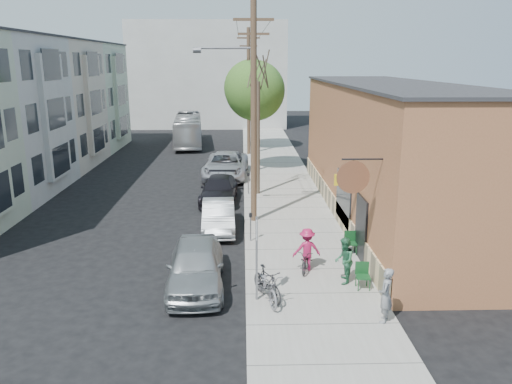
{
  "coord_description": "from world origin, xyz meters",
  "views": [
    {
      "loc": [
        1.93,
        -19.04,
        7.58
      ],
      "look_at": [
        2.56,
        4.1,
        1.5
      ],
      "focal_mm": 35.0,
      "sensor_mm": 36.0,
      "label": 1
    }
  ],
  "objects_px": {
    "parked_bike_a": "(267,283)",
    "car_2": "(219,190)",
    "cyclist": "(307,249)",
    "patio_chair_b": "(363,276)",
    "car_0": "(196,266)",
    "patio_chair_a": "(351,243)",
    "car_1": "(218,216)",
    "car_3": "(226,166)",
    "parked_bike_b": "(267,286)",
    "tree_leafy_far": "(252,88)",
    "tree_leafy_mid": "(255,91)",
    "utility_pole_near": "(252,110)",
    "sign_post": "(257,251)",
    "tree_bare": "(258,139)",
    "bus": "(188,130)",
    "parking_meter_far": "(248,180)",
    "parking_meter_near": "(251,222)",
    "patron_grey": "(386,295)",
    "patron_green": "(344,261)"
  },
  "relations": [
    {
      "from": "tree_leafy_far",
      "to": "car_0",
      "type": "xyz_separation_m",
      "value": [
        -2.5,
        -27.56,
        -4.55
      ]
    },
    {
      "from": "sign_post",
      "to": "tree_leafy_far",
      "type": "height_order",
      "value": "tree_leafy_far"
    },
    {
      "from": "tree_leafy_mid",
      "to": "parked_bike_b",
      "type": "relative_size",
      "value": 3.86
    },
    {
      "from": "tree_bare",
      "to": "cyclist",
      "type": "height_order",
      "value": "tree_bare"
    },
    {
      "from": "patio_chair_a",
      "to": "car_2",
      "type": "xyz_separation_m",
      "value": [
        -5.59,
        8.33,
        0.09
      ]
    },
    {
      "from": "utility_pole_near",
      "to": "car_3",
      "type": "xyz_separation_m",
      "value": [
        -1.59,
        9.75,
        -4.57
      ]
    },
    {
      "from": "bus",
      "to": "parking_meter_far",
      "type": "bearing_deg",
      "value": -78.93
    },
    {
      "from": "patio_chair_a",
      "to": "car_3",
      "type": "distance_m",
      "value": 15.18
    },
    {
      "from": "patio_chair_a",
      "to": "parked_bike_a",
      "type": "distance_m",
      "value": 5.16
    },
    {
      "from": "car_1",
      "to": "bus",
      "type": "relative_size",
      "value": 0.41
    },
    {
      "from": "patron_grey",
      "to": "bus",
      "type": "xyz_separation_m",
      "value": [
        -9.2,
        33.39,
        0.43
      ]
    },
    {
      "from": "parking_meter_far",
      "to": "patio_chair_a",
      "type": "bearing_deg",
      "value": -67.17
    },
    {
      "from": "patio_chair_a",
      "to": "patron_grey",
      "type": "height_order",
      "value": "patron_grey"
    },
    {
      "from": "patio_chair_b",
      "to": "car_0",
      "type": "height_order",
      "value": "car_0"
    },
    {
      "from": "utility_pole_near",
      "to": "car_1",
      "type": "bearing_deg",
      "value": -146.67
    },
    {
      "from": "sign_post",
      "to": "patron_green",
      "type": "xyz_separation_m",
      "value": [
        3.03,
        1.19,
        -0.87
      ]
    },
    {
      "from": "cyclist",
      "to": "patron_green",
      "type": "bearing_deg",
      "value": 128.29
    },
    {
      "from": "sign_post",
      "to": "car_3",
      "type": "height_order",
      "value": "sign_post"
    },
    {
      "from": "car_0",
      "to": "car_3",
      "type": "height_order",
      "value": "car_3"
    },
    {
      "from": "parking_meter_near",
      "to": "car_0",
      "type": "relative_size",
      "value": 0.26
    },
    {
      "from": "parked_bike_b",
      "to": "car_2",
      "type": "distance_m",
      "value": 12.46
    },
    {
      "from": "tree_leafy_far",
      "to": "parked_bike_b",
      "type": "bearing_deg",
      "value": -90.21
    },
    {
      "from": "tree_leafy_far",
      "to": "bus",
      "type": "relative_size",
      "value": 0.75
    },
    {
      "from": "parking_meter_far",
      "to": "car_0",
      "type": "bearing_deg",
      "value": -99.27
    },
    {
      "from": "car_2",
      "to": "parking_meter_near",
      "type": "bearing_deg",
      "value": -73.57
    },
    {
      "from": "sign_post",
      "to": "car_0",
      "type": "height_order",
      "value": "sign_post"
    },
    {
      "from": "tree_leafy_mid",
      "to": "patio_chair_a",
      "type": "xyz_separation_m",
      "value": [
        3.4,
        -15.74,
        -5.06
      ]
    },
    {
      "from": "car_0",
      "to": "utility_pole_near",
      "type": "bearing_deg",
      "value": 70.72
    },
    {
      "from": "patio_chair_a",
      "to": "car_1",
      "type": "distance_m",
      "value": 6.38
    },
    {
      "from": "parked_bike_a",
      "to": "car_2",
      "type": "distance_m",
      "value": 12.29
    },
    {
      "from": "tree_bare",
      "to": "car_0",
      "type": "distance_m",
      "value": 12.58
    },
    {
      "from": "tree_bare",
      "to": "patio_chair_b",
      "type": "distance_m",
      "value": 13.32
    },
    {
      "from": "utility_pole_near",
      "to": "patio_chair_b",
      "type": "xyz_separation_m",
      "value": [
        3.56,
        -7.6,
        -4.82
      ]
    },
    {
      "from": "sign_post",
      "to": "car_3",
      "type": "bearing_deg",
      "value": 94.91
    },
    {
      "from": "patio_chair_b",
      "to": "patron_grey",
      "type": "height_order",
      "value": "patron_grey"
    },
    {
      "from": "car_2",
      "to": "tree_leafy_far",
      "type": "bearing_deg",
      "value": 85.29
    },
    {
      "from": "parked_bike_a",
      "to": "cyclist",
      "type": "bearing_deg",
      "value": 28.81
    },
    {
      "from": "parking_meter_near",
      "to": "utility_pole_near",
      "type": "distance_m",
      "value": 5.28
    },
    {
      "from": "parked_bike_b",
      "to": "car_1",
      "type": "xyz_separation_m",
      "value": [
        -1.89,
        7.35,
        0.02
      ]
    },
    {
      "from": "car_2",
      "to": "car_1",
      "type": "bearing_deg",
      "value": -85.0
    },
    {
      "from": "parking_meter_near",
      "to": "car_3",
      "type": "height_order",
      "value": "car_3"
    },
    {
      "from": "tree_bare",
      "to": "parked_bike_a",
      "type": "height_order",
      "value": "tree_bare"
    },
    {
      "from": "tree_bare",
      "to": "cyclist",
      "type": "xyz_separation_m",
      "value": [
        1.45,
        -11.03,
        -2.39
      ]
    },
    {
      "from": "tree_leafy_far",
      "to": "utility_pole_near",
      "type": "bearing_deg",
      "value": -91.14
    },
    {
      "from": "cyclist",
      "to": "parked_bike_a",
      "type": "relative_size",
      "value": 0.91
    },
    {
      "from": "sign_post",
      "to": "patio_chair_a",
      "type": "relative_size",
      "value": 3.18
    },
    {
      "from": "patio_chair_a",
      "to": "cyclist",
      "type": "height_order",
      "value": "cyclist"
    },
    {
      "from": "tree_leafy_far",
      "to": "parked_bike_a",
      "type": "bearing_deg",
      "value": -90.22
    },
    {
      "from": "parking_meter_far",
      "to": "car_3",
      "type": "xyz_separation_m",
      "value": [
        -1.45,
        4.8,
        -0.15
      ]
    },
    {
      "from": "utility_pole_near",
      "to": "car_3",
      "type": "height_order",
      "value": "utility_pole_near"
    }
  ]
}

